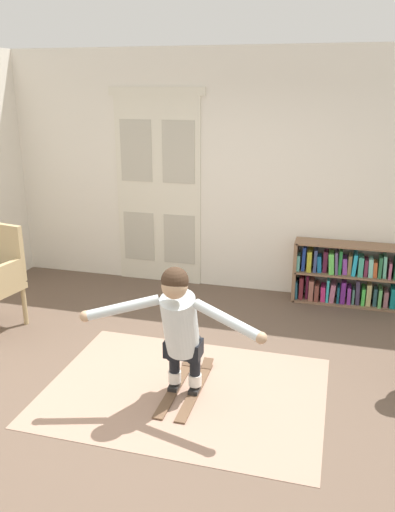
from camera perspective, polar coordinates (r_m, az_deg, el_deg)
ground_plane at (r=4.57m, az=-2.31°, el=-14.82°), size 7.20×7.20×0.00m
back_wall at (r=6.44m, az=4.59°, el=8.87°), size 6.00×0.10×2.90m
double_door at (r=6.69m, az=-4.27°, el=7.32°), size 1.22×0.05×2.45m
rug at (r=4.62m, az=-1.38°, el=-14.36°), size 2.34×1.71×0.01m
bookshelf at (r=6.41m, az=16.03°, el=-2.13°), size 1.32×0.30×0.73m
skis_pair at (r=4.64m, az=-1.26°, el=-13.96°), size 0.27×0.93×0.07m
person_skier at (r=4.17m, az=-1.97°, el=-7.27°), size 1.45×0.53×1.12m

